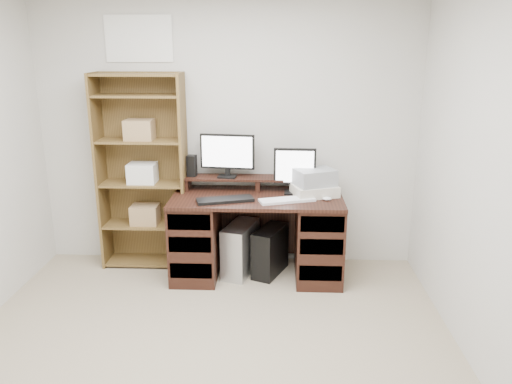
# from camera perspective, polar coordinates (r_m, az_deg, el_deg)

# --- Properties ---
(room) EXTENTS (3.54, 4.04, 2.54)m
(room) POSITION_cam_1_polar(r_m,az_deg,el_deg) (2.71, -7.47, -0.34)
(room) COLOR tan
(room) RESTS_ON ground
(desk) EXTENTS (1.50, 0.70, 0.75)m
(desk) POSITION_cam_1_polar(r_m,az_deg,el_deg) (4.50, 0.12, -4.86)
(desk) COLOR black
(desk) RESTS_ON ground
(riser_shelf) EXTENTS (1.40, 0.22, 0.12)m
(riser_shelf) POSITION_cam_1_polar(r_m,az_deg,el_deg) (4.56, 0.23, 1.41)
(riser_shelf) COLOR black
(riser_shelf) RESTS_ON desk
(monitor_wide) EXTENTS (0.49, 0.14, 0.39)m
(monitor_wide) POSITION_cam_1_polar(r_m,az_deg,el_deg) (4.51, -3.30, 4.44)
(monitor_wide) COLOR black
(monitor_wide) RESTS_ON riser_shelf
(monitor_small) EXTENTS (0.37, 0.14, 0.41)m
(monitor_small) POSITION_cam_1_polar(r_m,az_deg,el_deg) (4.43, 4.44, 2.64)
(monitor_small) COLOR black
(monitor_small) RESTS_ON desk
(speaker) EXTENTS (0.09, 0.09, 0.20)m
(speaker) POSITION_cam_1_polar(r_m,az_deg,el_deg) (4.59, -7.34, 2.99)
(speaker) COLOR black
(speaker) RESTS_ON riser_shelf
(keyboard_black) EXTENTS (0.51, 0.29, 0.03)m
(keyboard_black) POSITION_cam_1_polar(r_m,az_deg,el_deg) (4.24, -3.56, -0.90)
(keyboard_black) COLOR black
(keyboard_black) RESTS_ON desk
(keyboard_white) EXTENTS (0.50, 0.28, 0.02)m
(keyboard_white) POSITION_cam_1_polar(r_m,az_deg,el_deg) (4.24, 3.57, -0.92)
(keyboard_white) COLOR silver
(keyboard_white) RESTS_ON desk
(mouse) EXTENTS (0.09, 0.07, 0.03)m
(mouse) POSITION_cam_1_polar(r_m,az_deg,el_deg) (4.30, 8.12, -0.76)
(mouse) COLOR white
(mouse) RESTS_ON desk
(printer) EXTENTS (0.44, 0.38, 0.09)m
(printer) POSITION_cam_1_polar(r_m,az_deg,el_deg) (4.42, 6.71, 0.20)
(printer) COLOR beige
(printer) RESTS_ON desk
(basket) EXTENTS (0.40, 0.35, 0.14)m
(basket) POSITION_cam_1_polar(r_m,az_deg,el_deg) (4.39, 6.76, 1.68)
(basket) COLOR gray
(basket) RESTS_ON printer
(tower_silver) EXTENTS (0.34, 0.51, 0.47)m
(tower_silver) POSITION_cam_1_polar(r_m,az_deg,el_deg) (4.59, -1.78, -6.51)
(tower_silver) COLOR #B5B8BC
(tower_silver) RESTS_ON ground
(tower_black) EXTENTS (0.34, 0.47, 0.44)m
(tower_black) POSITION_cam_1_polar(r_m,az_deg,el_deg) (4.59, 1.63, -6.74)
(tower_black) COLOR black
(tower_black) RESTS_ON ground
(bookshelf) EXTENTS (0.80, 0.30, 1.80)m
(bookshelf) POSITION_cam_1_polar(r_m,az_deg,el_deg) (4.71, -12.78, 2.42)
(bookshelf) COLOR brown
(bookshelf) RESTS_ON ground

